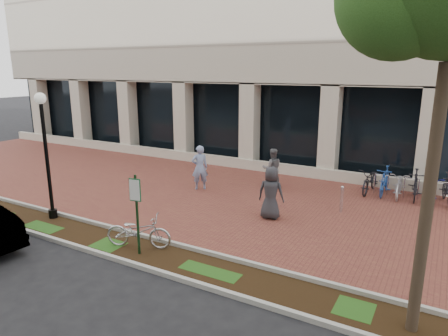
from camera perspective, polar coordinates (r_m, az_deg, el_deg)
The scene contains 13 objects.
ground at distance 15.33m, azimuth 2.26°, elevation -4.62°, with size 120.00×120.00×0.00m, color black.
brick_plaza at distance 15.33m, azimuth 2.26°, elevation -4.60°, with size 40.00×9.00×0.01m, color brown.
planting_strip at distance 11.26m, azimuth -10.37°, elevation -12.02°, with size 40.00×1.50×0.01m, color black.
curb_plaza_side at distance 11.76m, azimuth -8.02°, elevation -10.45°, with size 40.00×0.12×0.12m, color #ABAAA1.
curb_street_side at distance 10.74m, azimuth -12.99°, elevation -13.19°, with size 40.00×0.12×0.12m, color #ABAAA1.
parking_sign at distance 10.78m, azimuth -12.42°, elevation -5.08°, with size 0.34×0.07×2.24m.
lamppost at distance 14.14m, azimuth -24.10°, elevation 2.44°, with size 0.36×0.36×4.17m.
locked_bicycle at distance 11.53m, azimuth -12.10°, elevation -8.82°, with size 0.65×1.87×0.98m, color silver.
pedestrian_left at distance 16.48m, azimuth -3.48°, elevation 0.07°, with size 0.68×0.44×1.86m, color #8297C2.
pedestrian_mid at distance 16.78m, azimuth 6.88°, elevation -0.05°, with size 0.82×0.64×1.69m, color slate.
pedestrian_right at distance 13.35m, azimuth 6.72°, elevation -3.55°, with size 0.88×0.57×1.79m, color #2C2D32.
bollard at distance 14.51m, azimuth 16.45°, elevation -4.24°, with size 0.12×0.12×0.97m.
bike_rack_cluster at distance 16.99m, azimuth 24.67°, elevation -2.15°, with size 3.60×2.02×1.14m.
Camera 1 is at (6.62, -12.92, 4.92)m, focal length 32.00 mm.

